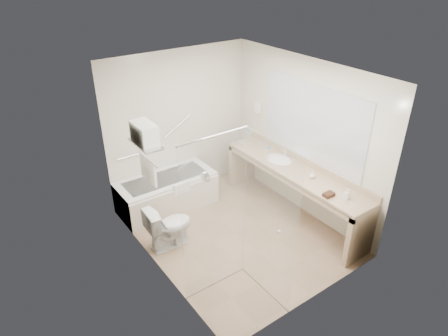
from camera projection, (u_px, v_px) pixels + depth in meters
floor at (235, 232)px, 6.14m from camera, size 3.20×3.20×0.00m
ceiling at (238, 71)px, 4.94m from camera, size 2.60×3.20×0.10m
wall_back at (179, 125)px, 6.68m from camera, size 2.60×0.10×2.50m
wall_front at (324, 216)px, 4.40m from camera, size 2.60×0.10×2.50m
wall_left at (152, 189)px, 4.88m from camera, size 0.10×3.20×2.50m
wall_right at (303, 138)px, 6.20m from camera, size 0.10×3.20×2.50m
bathtub at (167, 192)px, 6.64m from camera, size 1.60×0.73×0.59m
grab_bar_short at (129, 156)px, 6.31m from camera, size 0.40×0.03×0.03m
grab_bar_long at (178, 126)px, 6.63m from camera, size 0.53×0.03×0.33m
shower_enclosure at (241, 219)px, 4.65m from camera, size 0.96×0.91×2.11m
towel_shelf at (145, 140)px, 4.95m from camera, size 0.24×0.55×0.81m
vanity_counter at (294, 181)px, 6.25m from camera, size 0.55×2.70×0.95m
sink at (279, 161)px, 6.46m from camera, size 0.40×0.52×0.14m
faucet at (286, 152)px, 6.48m from camera, size 0.03×0.03×0.14m
mirror at (312, 123)px, 5.94m from camera, size 0.02×2.00×1.20m
hairdryer_unit at (258, 107)px, 6.83m from camera, size 0.08×0.10×0.18m
toilet at (169, 226)px, 5.73m from camera, size 0.69×0.40×0.67m
amenity_basket at (329, 195)px, 5.47m from camera, size 0.16×0.11×0.05m
soap_bottle_a at (347, 196)px, 5.41m from camera, size 0.08×0.15×0.07m
soap_bottle_b at (312, 176)px, 5.89m from camera, size 0.11×0.12×0.08m
water_bottle_left at (268, 154)px, 6.40m from camera, size 0.07×0.07×0.22m
water_bottle_mid at (264, 146)px, 6.69m from camera, size 0.05×0.05×0.17m
water_bottle_right at (248, 136)px, 7.02m from camera, size 0.07×0.07×0.21m
drinking_glass_near at (236, 142)px, 6.91m from camera, size 0.09×0.09×0.10m
drinking_glass_far at (242, 144)px, 6.82m from camera, size 0.08×0.08×0.10m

